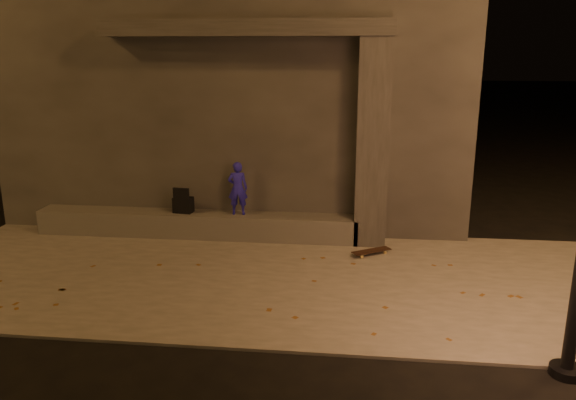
# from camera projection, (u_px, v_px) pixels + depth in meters

# --- Properties ---
(ground) EXTENTS (120.00, 120.00, 0.00)m
(ground) POSITION_uv_depth(u_px,v_px,m) (234.00, 342.00, 6.80)
(ground) COLOR black
(ground) RESTS_ON ground
(sidewalk) EXTENTS (11.00, 4.40, 0.04)m
(sidewalk) POSITION_uv_depth(u_px,v_px,m) (261.00, 276.00, 8.71)
(sidewalk) COLOR #615D56
(sidewalk) RESTS_ON ground
(building) EXTENTS (9.00, 5.10, 5.22)m
(building) POSITION_uv_depth(u_px,v_px,m) (247.00, 87.00, 12.46)
(building) COLOR #34322F
(building) RESTS_ON ground
(ledge) EXTENTS (6.00, 0.55, 0.45)m
(ledge) POSITION_uv_depth(u_px,v_px,m) (196.00, 224.00, 10.49)
(ledge) COLOR #595751
(ledge) RESTS_ON sidewalk
(column) EXTENTS (0.55, 0.55, 3.60)m
(column) POSITION_uv_depth(u_px,v_px,m) (372.00, 144.00, 9.73)
(column) COLOR #34322F
(column) RESTS_ON sidewalk
(canopy) EXTENTS (5.00, 0.70, 0.28)m
(canopy) POSITION_uv_depth(u_px,v_px,m) (246.00, 28.00, 9.51)
(canopy) COLOR #34322F
(canopy) RESTS_ON column
(skateboarder) EXTENTS (0.38, 0.26, 0.98)m
(skateboarder) POSITION_uv_depth(u_px,v_px,m) (238.00, 188.00, 10.21)
(skateboarder) COLOR #221CB6
(skateboarder) RESTS_ON ledge
(backpack) EXTENTS (0.37, 0.27, 0.49)m
(backpack) POSITION_uv_depth(u_px,v_px,m) (183.00, 204.00, 10.41)
(backpack) COLOR black
(backpack) RESTS_ON ledge
(skateboard) EXTENTS (0.69, 0.53, 0.08)m
(skateboard) POSITION_uv_depth(u_px,v_px,m) (371.00, 251.00, 9.55)
(skateboard) COLOR black
(skateboard) RESTS_ON sidewalk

